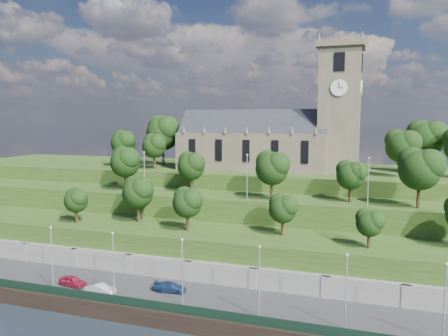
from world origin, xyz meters
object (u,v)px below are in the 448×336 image
(car_left, at_px, (73,281))
(car_right, at_px, (170,287))
(church, at_px, (275,135))
(car_middle, at_px, (100,289))

(car_left, distance_m, car_right, 14.40)
(church, xyz_separation_m, car_middle, (-15.17, -43.26, -19.81))
(car_left, relative_size, car_middle, 0.98)
(car_left, xyz_separation_m, car_middle, (5.48, -1.35, -0.01))
(church, bearing_deg, car_middle, -109.33)
(church, bearing_deg, car_right, -99.34)
(car_left, bearing_deg, car_middle, -95.61)
(car_right, bearing_deg, car_left, 95.23)
(car_left, bearing_deg, car_right, -71.63)
(car_middle, height_order, car_right, car_middle)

